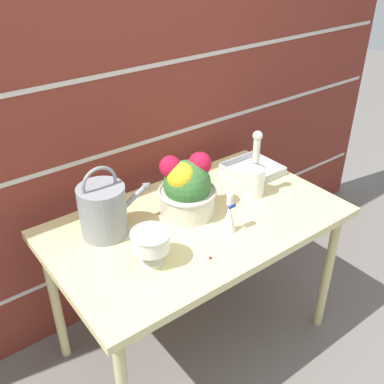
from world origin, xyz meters
The scene contains 10 objects.
ground_plane centered at (0.00, 0.00, 0.00)m, with size 12.00×12.00×0.00m, color slate.
brick_wall centered at (0.00, 0.51, 1.10)m, with size 3.60×0.08×2.20m.
patio_table centered at (0.00, 0.00, 0.67)m, with size 1.27×0.75×0.74m.
watering_can centered at (-0.36, 0.15, 0.85)m, with size 0.34×0.19×0.31m.
crystal_pedestal_bowl centered at (-0.31, -0.12, 0.83)m, with size 0.15×0.15×0.14m.
flower_planter centered at (0.00, 0.07, 0.87)m, with size 0.26×0.26×0.28m.
glass_decanter centered at (0.34, 0.01, 0.84)m, with size 0.10×0.10×0.32m.
figurine_vase centered at (0.05, -0.14, 0.82)m, with size 0.06×0.06×0.19m.
wire_tray centered at (0.48, 0.16, 0.75)m, with size 0.25×0.25×0.04m.
fallen_petal centered at (-0.12, -0.24, 0.74)m, with size 0.01×0.01×0.01m.
Camera 1 is at (-0.98, -1.25, 1.84)m, focal length 42.00 mm.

